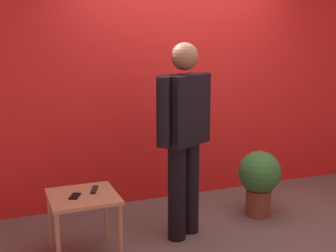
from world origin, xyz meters
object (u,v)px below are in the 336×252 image
cell_phone (75,196)px  tv_remote (94,190)px  side_table (83,203)px  potted_plant (259,178)px  standing_person (184,131)px

cell_phone → tv_remote: 0.20m
side_table → cell_phone: (-0.07, -0.02, 0.08)m
cell_phone → potted_plant: potted_plant is taller
side_table → potted_plant: 1.87m
standing_person → potted_plant: size_ratio=2.60×
cell_phone → tv_remote: (0.18, 0.08, 0.01)m
cell_phone → potted_plant: 1.94m
standing_person → cell_phone: size_ratio=12.39×
side_table → tv_remote: (0.11, 0.06, 0.09)m
standing_person → cell_phone: (-1.01, -0.08, -0.45)m
side_table → potted_plant: potted_plant is taller
side_table → standing_person: bearing=3.8°
side_table → potted_plant: size_ratio=0.81×
standing_person → cell_phone: standing_person is taller
side_table → cell_phone: cell_phone is taller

